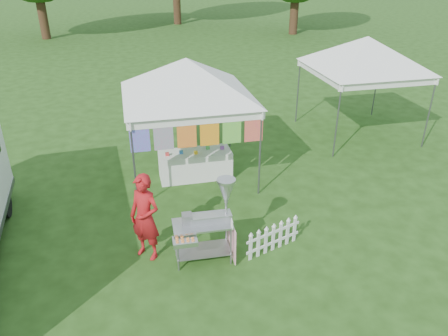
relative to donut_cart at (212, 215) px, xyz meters
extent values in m
plane|color=#214012|center=(0.16, 0.07, -0.97)|extent=(120.00, 120.00, 0.00)
cylinder|color=#59595E|center=(-1.26, 2.15, 0.08)|extent=(0.04, 0.04, 2.10)
cylinder|color=#59595E|center=(1.58, 2.15, 0.08)|extent=(0.04, 0.04, 2.10)
cylinder|color=#59595E|center=(-1.26, 4.99, 0.08)|extent=(0.04, 0.04, 2.10)
cylinder|color=#59595E|center=(1.58, 4.99, 0.08)|extent=(0.04, 0.04, 2.10)
cube|color=white|center=(0.16, 2.15, 1.03)|extent=(3.00, 0.03, 0.22)
cube|color=white|center=(0.16, 4.99, 1.03)|extent=(3.00, 0.03, 0.22)
pyramid|color=white|center=(0.16, 3.57, 2.03)|extent=(4.24, 4.24, 0.90)
cylinder|color=#59595E|center=(0.16, 2.15, 1.11)|extent=(3.00, 0.03, 0.03)
cube|color=purple|center=(-1.09, 2.15, 0.76)|extent=(0.42, 0.01, 0.70)
cube|color=#31B791|center=(-0.59, 2.15, 0.76)|extent=(0.42, 0.01, 0.70)
cube|color=red|center=(-0.09, 2.15, 0.76)|extent=(0.42, 0.01, 0.70)
cube|color=#DE4F18|center=(0.41, 2.15, 0.76)|extent=(0.42, 0.01, 0.70)
cube|color=#18944B|center=(0.91, 2.15, 0.76)|extent=(0.42, 0.01, 0.70)
cube|color=#BF175A|center=(1.41, 2.15, 0.76)|extent=(0.42, 0.01, 0.70)
cylinder|color=#59595E|center=(4.24, 3.65, 0.08)|extent=(0.04, 0.04, 2.10)
cylinder|color=#59595E|center=(7.08, 3.65, 0.08)|extent=(0.04, 0.04, 2.10)
cylinder|color=#59595E|center=(4.24, 6.49, 0.08)|extent=(0.04, 0.04, 2.10)
cylinder|color=#59595E|center=(7.08, 6.49, 0.08)|extent=(0.04, 0.04, 2.10)
cube|color=white|center=(5.66, 3.65, 1.03)|extent=(3.00, 0.03, 0.22)
cube|color=white|center=(5.66, 6.49, 1.03)|extent=(3.00, 0.03, 0.22)
pyramid|color=white|center=(5.66, 5.07, 2.03)|extent=(4.24, 4.24, 0.90)
cylinder|color=#59595E|center=(5.66, 3.65, 1.11)|extent=(3.00, 0.03, 0.03)
cylinder|color=#372414|center=(-5.84, 24.07, 1.01)|extent=(0.56, 0.56, 3.96)
cylinder|color=#372414|center=(10.16, 22.07, 0.79)|extent=(0.56, 0.56, 3.52)
cylinder|color=gray|center=(-0.67, -0.19, -0.57)|extent=(0.04, 0.04, 0.81)
cylinder|color=gray|center=(0.30, -0.22, -0.57)|extent=(0.04, 0.04, 0.81)
cylinder|color=gray|center=(-0.65, 0.25, -0.57)|extent=(0.04, 0.04, 0.81)
cylinder|color=gray|center=(0.32, 0.21, -0.57)|extent=(0.04, 0.04, 0.81)
cube|color=gray|center=(-0.17, 0.01, -0.75)|extent=(1.04, 0.54, 0.01)
cube|color=#B7B7BC|center=(-0.17, 0.01, -0.17)|extent=(1.09, 0.57, 0.04)
cube|color=#B7B7BC|center=(-0.01, 0.05, -0.08)|extent=(0.77, 0.25, 0.13)
cube|color=gray|center=(-0.44, 0.07, -0.05)|extent=(0.19, 0.20, 0.20)
cylinder|color=gray|center=(0.27, 0.04, 0.23)|extent=(0.05, 0.05, 0.81)
cone|color=#B7B7BC|center=(0.27, 0.04, 0.46)|extent=(0.33, 0.33, 0.36)
cylinder|color=#B7B7BC|center=(0.27, 0.04, 0.65)|extent=(0.35, 0.35, 0.05)
cube|color=#B7B7BC|center=(-0.54, -0.31, -0.26)|extent=(0.44, 0.28, 0.09)
cube|color=pink|center=(0.37, -0.01, -0.57)|extent=(0.04, 0.67, 0.72)
cube|color=white|center=(0.31, -0.25, -0.06)|extent=(0.02, 0.13, 0.16)
imported|color=#A41418|center=(-1.17, 0.39, -0.12)|extent=(0.74, 0.72, 1.72)
cylinder|color=black|center=(-4.13, 2.47, -0.60)|extent=(0.29, 0.76, 0.75)
cube|color=silver|center=(0.69, -0.19, -0.69)|extent=(0.07, 0.04, 0.56)
cube|color=silver|center=(0.86, -0.13, -0.69)|extent=(0.07, 0.04, 0.56)
cube|color=silver|center=(1.03, -0.07, -0.69)|extent=(0.07, 0.04, 0.56)
cube|color=silver|center=(1.20, -0.01, -0.69)|extent=(0.07, 0.04, 0.56)
cube|color=silver|center=(1.36, 0.05, -0.69)|extent=(0.07, 0.04, 0.56)
cube|color=silver|center=(1.53, 0.11, -0.69)|extent=(0.07, 0.04, 0.56)
cube|color=silver|center=(1.70, 0.17, -0.69)|extent=(0.07, 0.04, 0.56)
cube|color=silver|center=(1.20, -0.01, -0.79)|extent=(1.19, 0.45, 0.05)
cube|color=silver|center=(1.20, -0.01, -0.55)|extent=(1.19, 0.45, 0.05)
cube|color=white|center=(0.25, 3.33, -0.62)|extent=(1.80, 0.70, 0.71)
camera|label=1|loc=(-1.29, -6.48, 4.32)|focal=35.00mm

